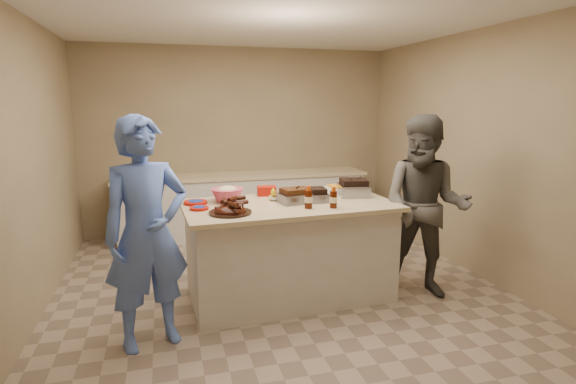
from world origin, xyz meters
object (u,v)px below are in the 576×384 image
object	(u,v)px
roasting_pan	(353,196)
guest_blue	(154,342)
rib_platter	(230,213)
bbq_bottle_a	(308,208)
mustard_bottle	(273,200)
coleslaw_bowl	(228,202)
plastic_cup	(219,199)
guest_gray	(419,292)
bbq_bottle_b	(333,208)
island	(289,295)

from	to	relation	value
roasting_pan	guest_blue	bearing A→B (deg)	-149.74
rib_platter	bbq_bottle_a	world-z (taller)	bbq_bottle_a
mustard_bottle	roasting_pan	bearing A→B (deg)	-1.82
coleslaw_bowl	bbq_bottle_a	xyz separation A→B (m)	(0.68, -0.48, 0.00)
plastic_cup	guest_gray	bearing A→B (deg)	-18.31
mustard_bottle	plastic_cup	world-z (taller)	mustard_bottle
rib_platter	bbq_bottle_b	bearing A→B (deg)	-2.54
bbq_bottle_b	mustard_bottle	distance (m)	0.66
coleslaw_bowl	guest_blue	xyz separation A→B (m)	(-0.74, -0.80, -0.96)
bbq_bottle_b	plastic_cup	world-z (taller)	bbq_bottle_b
bbq_bottle_b	guest_gray	size ratio (longest dim) A/B	0.11
bbq_bottle_b	plastic_cup	distance (m)	1.18
roasting_pan	guest_blue	world-z (taller)	roasting_pan
island	bbq_bottle_b	distance (m)	1.06
roasting_pan	bbq_bottle_a	world-z (taller)	bbq_bottle_a
bbq_bottle_a	mustard_bottle	world-z (taller)	bbq_bottle_a
rib_platter	guest_gray	world-z (taller)	rib_platter
roasting_pan	mustard_bottle	bearing A→B (deg)	-171.15
plastic_cup	bbq_bottle_a	bearing A→B (deg)	-38.86
rib_platter	mustard_bottle	distance (m)	0.66
coleslaw_bowl	bbq_bottle_a	distance (m)	0.83
bbq_bottle_a	bbq_bottle_b	distance (m)	0.23
rib_platter	roasting_pan	bearing A→B (deg)	17.03
plastic_cup	mustard_bottle	bearing A→B (deg)	-18.16
island	guest_gray	distance (m)	1.34
island	guest_gray	world-z (taller)	island
rib_platter	plastic_cup	distance (m)	0.61
island	rib_platter	size ratio (longest dim) A/B	5.36
coleslaw_bowl	guest_blue	world-z (taller)	coleslaw_bowl
bbq_bottle_a	plastic_cup	world-z (taller)	bbq_bottle_a
bbq_bottle_a	bbq_bottle_b	xyz separation A→B (m)	(0.23, -0.05, 0.00)
coleslaw_bowl	plastic_cup	bearing A→B (deg)	119.50
bbq_bottle_b	mustard_bottle	size ratio (longest dim) A/B	1.53
mustard_bottle	coleslaw_bowl	bearing A→B (deg)	174.35
bbq_bottle_a	mustard_bottle	xyz separation A→B (m)	(-0.23, 0.43, 0.00)
plastic_cup	guest_blue	distance (m)	1.49
plastic_cup	coleslaw_bowl	bearing A→B (deg)	-60.50
bbq_bottle_b	guest_blue	xyz separation A→B (m)	(-1.65, -0.27, -0.96)
roasting_pan	bbq_bottle_b	world-z (taller)	bbq_bottle_b
island	roasting_pan	xyz separation A→B (m)	(0.74, 0.15, 0.96)
island	mustard_bottle	distance (m)	0.98
rib_platter	bbq_bottle_b	distance (m)	0.95
island	rib_platter	world-z (taller)	rib_platter
island	coleslaw_bowl	distance (m)	1.14
coleslaw_bowl	guest_gray	size ratio (longest dim) A/B	0.18
coleslaw_bowl	guest_blue	bearing A→B (deg)	-132.72
roasting_pan	island	bearing A→B (deg)	-157.49
mustard_bottle	guest_blue	distance (m)	1.71
bbq_bottle_a	island	bearing A→B (deg)	113.77
coleslaw_bowl	guest_blue	size ratio (longest dim) A/B	0.18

